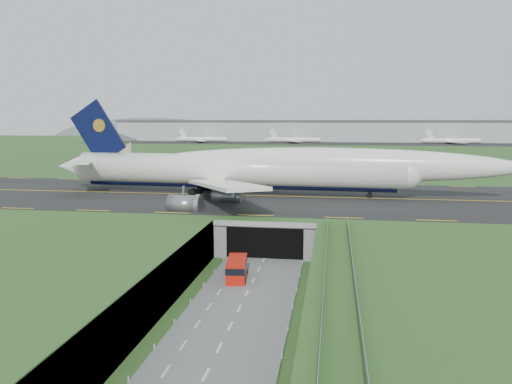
# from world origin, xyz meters

# --- Properties ---
(ground) EXTENTS (900.00, 900.00, 0.00)m
(ground) POSITION_xyz_m (0.00, 0.00, 0.00)
(ground) COLOR #2C5321
(ground) RESTS_ON ground
(airfield_deck) EXTENTS (800.00, 800.00, 6.00)m
(airfield_deck) POSITION_xyz_m (0.00, 0.00, 3.00)
(airfield_deck) COLOR gray
(airfield_deck) RESTS_ON ground
(trench_road) EXTENTS (12.00, 75.00, 0.20)m
(trench_road) POSITION_xyz_m (0.00, -7.50, 0.10)
(trench_road) COLOR slate
(trench_road) RESTS_ON ground
(taxiway) EXTENTS (800.00, 44.00, 0.18)m
(taxiway) POSITION_xyz_m (0.00, 33.00, 6.09)
(taxiway) COLOR black
(taxiway) RESTS_ON airfield_deck
(tunnel_portal) EXTENTS (17.00, 22.30, 6.00)m
(tunnel_portal) POSITION_xyz_m (0.00, 16.71, 3.33)
(tunnel_portal) COLOR gray
(tunnel_portal) RESTS_ON ground
(guideway) EXTENTS (3.00, 53.00, 7.05)m
(guideway) POSITION_xyz_m (11.00, -19.11, 5.32)
(guideway) COLOR #A8A8A3
(guideway) RESTS_ON ground
(jumbo_jet) EXTENTS (96.37, 61.62, 20.41)m
(jumbo_jet) POSITION_xyz_m (-2.99, 34.32, 11.49)
(jumbo_jet) COLOR white
(jumbo_jet) RESTS_ON ground
(shuttle_tram) EXTENTS (3.31, 6.96, 2.76)m
(shuttle_tram) POSITION_xyz_m (-2.36, -2.26, 1.53)
(shuttle_tram) COLOR red
(shuttle_tram) RESTS_ON ground
(service_building) EXTENTS (25.59, 25.59, 10.72)m
(service_building) POSITION_xyz_m (-79.10, 128.44, 12.35)
(service_building) COLOR #C5B88E
(service_building) RESTS_ON ground
(cargo_terminal) EXTENTS (320.00, 67.00, 15.60)m
(cargo_terminal) POSITION_xyz_m (-0.04, 299.41, 13.96)
(cargo_terminal) COLOR #B2B2B2
(cargo_terminal) RESTS_ON ground
(distant_hills) EXTENTS (700.00, 91.00, 60.00)m
(distant_hills) POSITION_xyz_m (64.38, 430.00, -4.00)
(distant_hills) COLOR #506059
(distant_hills) RESTS_ON ground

